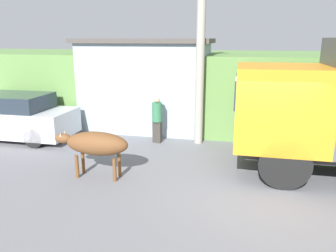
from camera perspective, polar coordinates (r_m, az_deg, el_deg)
ground_plane at (r=8.30m, az=14.84°, el=-9.65°), size 60.00×60.00×0.00m
hillside_embankment at (r=14.01m, az=14.29°, el=6.41°), size 32.00×6.11×2.83m
building_backdrop at (r=12.58m, az=-3.80°, el=7.28°), size 4.92×2.70×3.39m
brown_cow at (r=8.30m, az=-12.54°, el=-3.07°), size 1.94×0.59×1.18m
parked_suv at (r=12.54m, az=-25.42°, el=1.41°), size 4.25×1.77×1.57m
pedestrian_on_hill at (r=10.86m, az=-1.89°, el=1.48°), size 0.39×0.39×1.57m
utility_pole at (r=10.56m, az=5.66°, el=12.31°), size 0.90×0.27×5.63m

